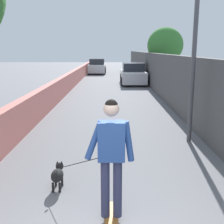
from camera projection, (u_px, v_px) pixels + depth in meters
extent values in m
plane|color=slate|center=(112.00, 93.00, 16.53)|extent=(80.00, 80.00, 0.00)
cube|color=#CC726B|center=(60.00, 89.00, 14.46)|extent=(48.00, 0.30, 1.04)
cube|color=#4C4C4C|center=(165.00, 77.00, 14.33)|extent=(48.00, 0.30, 2.27)
cylinder|color=#473523|center=(164.00, 70.00, 21.19)|extent=(0.26, 0.26, 2.02)
ellipsoid|color=#387A33|center=(165.00, 45.00, 20.80)|extent=(2.63, 2.63, 2.59)
cylinder|color=#4C4C51|center=(193.00, 66.00, 7.42)|extent=(0.12, 0.12, 4.16)
cube|color=brown|center=(112.00, 216.00, 4.20)|extent=(0.80, 0.20, 0.02)
cylinder|color=beige|center=(107.00, 209.00, 4.48)|extent=(0.06, 0.03, 0.06)
cylinder|color=beige|center=(116.00, 209.00, 4.48)|extent=(0.06, 0.03, 0.06)
cylinder|color=#333859|center=(106.00, 188.00, 4.10)|extent=(0.13, 0.13, 0.89)
cylinder|color=#333859|center=(118.00, 188.00, 4.10)|extent=(0.13, 0.13, 0.89)
cube|color=#2D5199|center=(112.00, 141.00, 3.94)|extent=(0.22, 0.38, 0.57)
cylinder|color=#2D5199|center=(95.00, 140.00, 3.94)|extent=(0.09, 0.28, 0.58)
cylinder|color=#2D5199|center=(129.00, 141.00, 3.94)|extent=(0.09, 0.18, 0.59)
sphere|color=beige|center=(112.00, 109.00, 3.84)|extent=(0.22, 0.22, 0.22)
sphere|color=black|center=(112.00, 106.00, 3.83)|extent=(0.19, 0.19, 0.19)
ellipsoid|color=black|center=(58.00, 175.00, 5.12)|extent=(0.37, 0.22, 0.22)
sphere|color=black|center=(60.00, 166.00, 5.34)|extent=(0.15, 0.15, 0.15)
cone|color=black|center=(58.00, 162.00, 5.33)|extent=(0.05, 0.05, 0.06)
cone|color=black|center=(62.00, 162.00, 5.33)|extent=(0.05, 0.05, 0.06)
cylinder|color=black|center=(56.00, 181.00, 5.27)|extent=(0.04, 0.04, 0.18)
cylinder|color=black|center=(62.00, 181.00, 5.27)|extent=(0.04, 0.04, 0.18)
cylinder|color=black|center=(53.00, 188.00, 5.04)|extent=(0.04, 0.04, 0.18)
cylinder|color=black|center=(60.00, 188.00, 5.04)|extent=(0.04, 0.04, 0.18)
cylinder|color=black|center=(55.00, 177.00, 4.87)|extent=(0.13, 0.03, 0.13)
cylinder|color=black|center=(81.00, 163.00, 4.54)|extent=(1.00, 1.00, 0.66)
cube|color=silver|center=(133.00, 76.00, 20.69)|extent=(4.06, 1.70, 0.80)
cube|color=#262B33|center=(133.00, 67.00, 20.55)|extent=(2.11, 1.50, 0.60)
cylinder|color=black|center=(122.00, 78.00, 21.97)|extent=(0.64, 0.22, 0.64)
cylinder|color=black|center=(142.00, 78.00, 21.97)|extent=(0.64, 0.22, 0.64)
cylinder|color=black|center=(123.00, 82.00, 19.52)|extent=(0.64, 0.22, 0.64)
cylinder|color=black|center=(146.00, 82.00, 19.52)|extent=(0.64, 0.22, 0.64)
cube|color=silver|center=(97.00, 68.00, 29.63)|extent=(3.93, 1.70, 0.80)
cube|color=#262B33|center=(97.00, 62.00, 29.48)|extent=(2.04, 1.50, 0.60)
cylinder|color=black|center=(91.00, 70.00, 30.87)|extent=(0.64, 0.22, 0.64)
cylinder|color=black|center=(105.00, 70.00, 30.87)|extent=(0.64, 0.22, 0.64)
cylinder|color=black|center=(89.00, 71.00, 28.50)|extent=(0.64, 0.22, 0.64)
cylinder|color=black|center=(104.00, 71.00, 28.50)|extent=(0.64, 0.22, 0.64)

